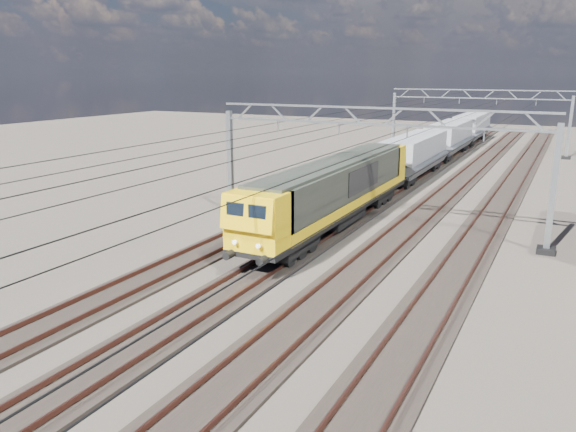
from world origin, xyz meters
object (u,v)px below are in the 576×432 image
at_px(hopper_wagon_third, 472,126).
at_px(hopper_wagon_lead, 415,153).
at_px(catenary_gantry_mid, 371,164).
at_px(hopper_wagon_mid, 449,136).
at_px(catenary_gantry_far, 476,119).
at_px(locomotive, 336,189).

bearing_deg(hopper_wagon_third, hopper_wagon_lead, -90.00).
distance_m(catenary_gantry_mid, hopper_wagon_mid, 31.78).
bearing_deg(catenary_gantry_far, locomotive, -93.16).
relative_size(locomotive, hopper_wagon_third, 1.62).
height_order(catenary_gantry_far, locomotive, catenary_gantry_far).
relative_size(catenary_gantry_mid, hopper_wagon_lead, 1.53).
bearing_deg(hopper_wagon_lead, hopper_wagon_third, 90.00).
xyz_separation_m(locomotive, hopper_wagon_lead, (-0.00, 17.70, -0.09)).
distance_m(locomotive, hopper_wagon_third, 46.10).
height_order(catenary_gantry_far, hopper_wagon_third, catenary_gantry_far).
height_order(locomotive, hopper_wagon_third, locomotive).
bearing_deg(catenary_gantry_far, catenary_gantry_mid, -90.00).
distance_m(catenary_gantry_mid, hopper_wagon_lead, 17.66).
xyz_separation_m(catenary_gantry_far, locomotive, (-2.00, -36.23, -1.58)).
bearing_deg(locomotive, catenary_gantry_far, 86.84).
distance_m(catenary_gantry_mid, catenary_gantry_far, 36.00).
relative_size(catenary_gantry_far, hopper_wagon_third, 1.53).
xyz_separation_m(catenary_gantry_mid, hopper_wagon_mid, (-2.00, 31.67, -1.67)).
height_order(catenary_gantry_far, hopper_wagon_mid, catenary_gantry_far).
height_order(catenary_gantry_mid, hopper_wagon_mid, catenary_gantry_mid).
xyz_separation_m(hopper_wagon_lead, hopper_wagon_third, (0.00, 28.40, 0.00)).
relative_size(locomotive, hopper_wagon_mid, 1.62).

